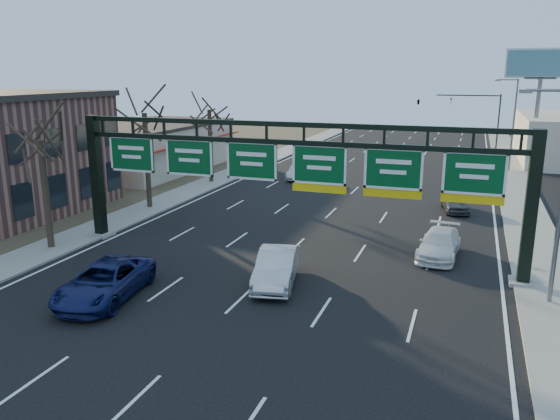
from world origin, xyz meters
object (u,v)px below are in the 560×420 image
at_px(sign_gantry, 288,172).
at_px(car_silver_sedan, 277,267).
at_px(car_blue_suv, 105,281).
at_px(car_white_wagon, 439,244).

relative_size(sign_gantry, car_silver_sedan, 5.05).
height_order(car_blue_suv, car_white_wagon, car_blue_suv).
xyz_separation_m(car_blue_suv, car_white_wagon, (13.34, 10.64, -0.08)).
bearing_deg(car_white_wagon, car_silver_sedan, -132.81).
xyz_separation_m(sign_gantry, car_white_wagon, (7.59, 2.84, -3.93)).
height_order(sign_gantry, car_white_wagon, sign_gantry).
distance_m(car_blue_suv, car_white_wagon, 17.06).
bearing_deg(sign_gantry, car_silver_sedan, -79.11).
relative_size(car_blue_suv, car_silver_sedan, 1.16).
xyz_separation_m(sign_gantry, car_silver_sedan, (0.71, -3.70, -3.83)).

